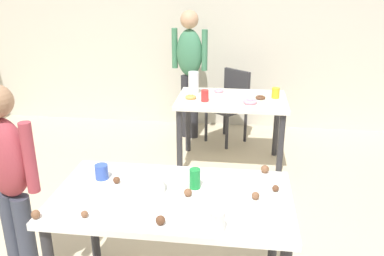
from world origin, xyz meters
The scene contains 26 objects.
wall_back centered at (0.00, 3.20, 1.30)m, with size 6.40×0.10×2.60m, color beige.
dining_table_near centered at (0.06, -0.13, 0.66)m, with size 1.37×0.77×0.75m.
dining_table_far centered at (0.33, 1.89, 0.64)m, with size 1.12×0.75×0.75m.
chair_far_table centered at (0.30, 2.60, 0.50)m, with size 0.56×0.56×0.87m.
person_girl_near centered at (-0.91, -0.17, 0.82)m, with size 0.45×0.29×1.38m.
person_adult_far centered at (-0.21, 2.65, 0.94)m, with size 0.45×0.27×1.56m.
mixing_bowl centered at (-0.07, -0.10, 0.79)m, with size 0.17×0.17×0.09m, color white.
soda_can centered at (0.18, -0.03, 0.81)m, with size 0.07×0.07×0.12m, color #198438.
fork_near centered at (-0.28, -0.21, 0.75)m, with size 0.17×0.02×0.01m, color silver.
cup_near_0 centered at (-0.41, 0.02, 0.80)m, with size 0.08×0.08×0.09m, color #3351B2.
cup_near_1 centered at (0.34, -0.45, 0.81)m, with size 0.08×0.08×0.11m, color white.
cake_ball_0 centered at (-0.61, -0.46, 0.77)m, with size 0.05×0.05×0.05m, color brown.
cake_ball_1 centered at (0.65, -0.01, 0.77)m, with size 0.04×0.04×0.04m, color brown.
cake_ball_2 centered at (-0.30, -0.03, 0.77)m, with size 0.04×0.04×0.04m, color brown.
cake_ball_3 centered at (-0.36, -0.41, 0.77)m, with size 0.04×0.04×0.04m, color brown.
cake_ball_4 centered at (0.60, 0.23, 0.78)m, with size 0.05×0.05×0.05m, color brown.
cake_ball_5 centered at (0.05, -0.43, 0.77)m, with size 0.05×0.05×0.05m, color brown.
cake_ball_6 centered at (0.53, -0.12, 0.77)m, with size 0.05×0.05×0.05m, color brown.
cake_ball_7 centered at (0.15, -0.13, 0.77)m, with size 0.05×0.05×0.05m, color brown.
pitcher_far centered at (-0.08, 2.01, 0.87)m, with size 0.11×0.11×0.23m, color white.
cup_far_0 centered at (0.06, 1.74, 0.81)m, with size 0.08×0.08×0.12m, color red.
cup_far_1 centered at (0.77, 1.95, 0.80)m, with size 0.08×0.08×0.11m, color yellow.
donut_far_0 centered at (0.51, 1.72, 0.77)m, with size 0.14×0.14×0.04m, color pink.
donut_far_1 centered at (0.18, 2.10, 0.77)m, with size 0.10×0.10×0.03m, color pink.
donut_far_2 centered at (0.62, 1.90, 0.77)m, with size 0.10×0.10×0.03m, color brown.
donut_far_3 centered at (-0.09, 1.82, 0.77)m, with size 0.11×0.11×0.03m, color gold.
Camera 1 is at (0.43, -2.17, 1.94)m, focal length 38.34 mm.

